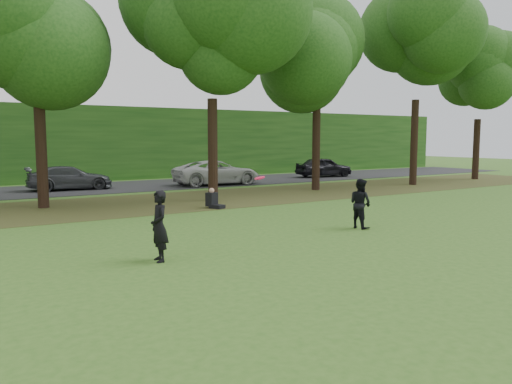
% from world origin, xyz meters
% --- Properties ---
extents(ground, '(120.00, 120.00, 0.00)m').
position_xyz_m(ground, '(0.00, 0.00, 0.00)').
color(ground, '#30591C').
rests_on(ground, ground).
extents(leaf_litter, '(60.00, 7.00, 0.01)m').
position_xyz_m(leaf_litter, '(0.00, 13.00, 0.01)').
color(leaf_litter, '#3F2C16').
rests_on(leaf_litter, ground).
extents(street, '(70.00, 7.00, 0.02)m').
position_xyz_m(street, '(0.00, 21.00, 0.01)').
color(street, black).
rests_on(street, ground).
extents(far_hedge, '(70.00, 3.00, 5.00)m').
position_xyz_m(far_hedge, '(0.00, 27.00, 2.50)').
color(far_hedge, '#194513').
rests_on(far_hedge, ground).
extents(player_left, '(0.45, 0.63, 1.65)m').
position_xyz_m(player_left, '(-2.30, 2.86, 0.83)').
color(player_left, black).
rests_on(player_left, ground).
extents(player_right, '(0.64, 0.80, 1.58)m').
position_xyz_m(player_right, '(4.69, 3.53, 0.79)').
color(player_right, black).
rests_on(player_right, ground).
extents(parked_cars, '(41.88, 4.07, 1.48)m').
position_xyz_m(parked_cars, '(1.03, 19.80, 0.72)').
color(parked_cars, black).
rests_on(parked_cars, street).
extents(frisbee, '(0.38, 0.38, 0.11)m').
position_xyz_m(frisbee, '(0.47, 2.86, 1.83)').
color(frisbee, '#F31445').
rests_on(frisbee, ground).
extents(seated_person, '(0.66, 0.83, 0.83)m').
position_xyz_m(seated_person, '(2.85, 10.08, 0.31)').
color(seated_person, black).
rests_on(seated_person, ground).
extents(tree_line, '(55.30, 7.90, 12.31)m').
position_xyz_m(tree_line, '(-0.34, 12.94, 7.84)').
color(tree_line, black).
rests_on(tree_line, ground).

